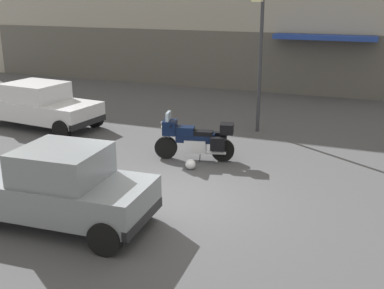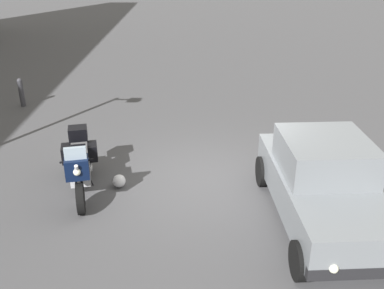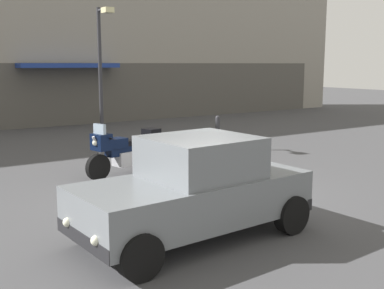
% 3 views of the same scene
% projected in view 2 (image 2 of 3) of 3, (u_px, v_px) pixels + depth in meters
% --- Properties ---
extents(ground_plane, '(80.00, 80.00, 0.00)m').
position_uv_depth(ground_plane, '(212.00, 180.00, 9.69)').
color(ground_plane, '#424244').
extents(motorcycle, '(2.23, 1.02, 1.36)m').
position_uv_depth(motorcycle, '(79.00, 164.00, 9.04)').
color(motorcycle, black).
rests_on(motorcycle, ground).
extents(helmet, '(0.28, 0.28, 0.28)m').
position_uv_depth(helmet, '(119.00, 181.00, 9.37)').
color(helmet, silver).
rests_on(helmet, ground).
extents(car_hatchback_near, '(3.95, 2.00, 1.64)m').
position_uv_depth(car_hatchback_near, '(323.00, 184.00, 7.94)').
color(car_hatchback_near, slate).
rests_on(car_hatchback_near, ground).
extents(bollard_curbside, '(0.16, 0.16, 0.92)m').
position_uv_depth(bollard_curbside, '(21.00, 92.00, 13.82)').
color(bollard_curbside, '#333338').
rests_on(bollard_curbside, ground).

